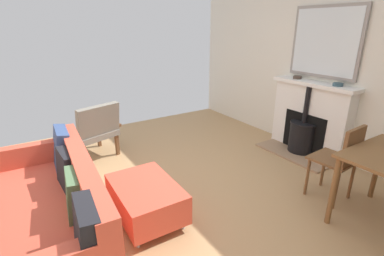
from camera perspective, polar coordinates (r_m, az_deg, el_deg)
name	(u,v)px	position (r m, az deg, el deg)	size (l,w,h in m)	color
ground_plane	(158,201)	(3.14, -6.93, -14.60)	(5.25, 5.21, 0.01)	tan
wall_left	(325,51)	(4.40, 25.50, 13.89)	(0.12, 5.21, 2.89)	silver
fireplace	(308,123)	(4.40, 22.51, 1.01)	(0.61, 1.23, 1.05)	#9E7A5B
mirror_over_mantel	(325,42)	(4.30, 25.49, 15.51)	(0.04, 1.00, 0.93)	gray
mantel_bowl_near	(297,77)	(4.44, 20.66, 9.67)	(0.12, 0.12, 0.04)	#47382D
mantel_bowl_far	(338,84)	(4.11, 27.58, 7.89)	(0.13, 0.13, 0.04)	#334C56
sofa	(52,213)	(2.61, -26.64, -15.15)	(0.90, 1.85, 0.83)	#B2B2B7
ottoman	(146,198)	(2.79, -9.36, -13.86)	(0.57, 0.81, 0.37)	#B2B2B7
armchair_accent	(94,129)	(4.10, -19.38, -0.16)	(0.81, 0.75, 0.80)	brown
dining_chair_near_fireplace	(341,157)	(3.27, 28.13, -5.23)	(0.42, 0.42, 0.85)	brown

